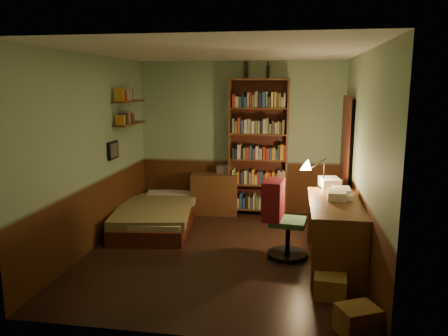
# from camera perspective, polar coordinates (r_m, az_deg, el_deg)

# --- Properties ---
(floor) EXTENTS (3.50, 4.00, 0.02)m
(floor) POSITION_cam_1_polar(r_m,az_deg,el_deg) (5.94, -0.39, -11.03)
(floor) COLOR black
(floor) RESTS_ON ground
(ceiling) EXTENTS (3.50, 4.00, 0.02)m
(ceiling) POSITION_cam_1_polar(r_m,az_deg,el_deg) (5.53, -0.43, 15.06)
(ceiling) COLOR silver
(ceiling) RESTS_ON wall_back
(wall_back) EXTENTS (3.50, 0.02, 2.60)m
(wall_back) POSITION_cam_1_polar(r_m,az_deg,el_deg) (7.56, 2.13, 3.96)
(wall_back) COLOR #8AA982
(wall_back) RESTS_ON ground
(wall_left) EXTENTS (0.02, 4.00, 2.60)m
(wall_left) POSITION_cam_1_polar(r_m,az_deg,el_deg) (6.13, -16.87, 1.90)
(wall_left) COLOR #8AA982
(wall_left) RESTS_ON ground
(wall_right) EXTENTS (0.02, 4.00, 2.60)m
(wall_right) POSITION_cam_1_polar(r_m,az_deg,el_deg) (5.57, 17.73, 1.00)
(wall_right) COLOR #8AA982
(wall_right) RESTS_ON ground
(wall_front) EXTENTS (3.50, 0.02, 2.60)m
(wall_front) POSITION_cam_1_polar(r_m,az_deg,el_deg) (3.66, -5.66, -3.46)
(wall_front) COLOR #8AA982
(wall_front) RESTS_ON ground
(doorway) EXTENTS (0.06, 0.90, 2.00)m
(doorway) POSITION_cam_1_polar(r_m,az_deg,el_deg) (6.89, 15.71, 0.37)
(doorway) COLOR black
(doorway) RESTS_ON ground
(door_trim) EXTENTS (0.02, 0.98, 2.08)m
(door_trim) POSITION_cam_1_polar(r_m,az_deg,el_deg) (6.89, 15.42, 0.38)
(door_trim) COLOR #451A10
(door_trim) RESTS_ON ground
(bed) EXTENTS (1.26, 2.07, 0.58)m
(bed) POSITION_cam_1_polar(r_m,az_deg,el_deg) (7.01, -8.73, -5.12)
(bed) COLOR olive
(bed) RESTS_ON ground
(dresser) EXTENTS (0.82, 0.47, 0.70)m
(dresser) POSITION_cam_1_polar(r_m,az_deg,el_deg) (7.55, -1.22, -3.38)
(dresser) COLOR #533017
(dresser) RESTS_ON ground
(mini_stereo) EXTENTS (0.26, 0.21, 0.14)m
(mini_stereo) POSITION_cam_1_polar(r_m,az_deg,el_deg) (7.56, 0.11, -0.12)
(mini_stereo) COLOR #B2B2B7
(mini_stereo) RESTS_ON dresser
(bookshelf) EXTENTS (0.99, 0.32, 2.30)m
(bookshelf) POSITION_cam_1_polar(r_m,az_deg,el_deg) (7.39, 4.50, 2.61)
(bookshelf) COLOR #533017
(bookshelf) RESTS_ON ground
(bottle_left) EXTENTS (0.09, 0.09, 0.27)m
(bottle_left) POSITION_cam_1_polar(r_m,az_deg,el_deg) (7.45, 2.90, 12.64)
(bottle_left) COLOR black
(bottle_left) RESTS_ON bookshelf
(bottle_right) EXTENTS (0.07, 0.07, 0.22)m
(bottle_right) POSITION_cam_1_polar(r_m,az_deg,el_deg) (7.41, 5.77, 12.39)
(bottle_right) COLOR black
(bottle_right) RESTS_ON bookshelf
(desk) EXTENTS (0.63, 1.51, 0.81)m
(desk) POSITION_cam_1_polar(r_m,az_deg,el_deg) (5.58, 14.18, -8.30)
(desk) COLOR #533017
(desk) RESTS_ON ground
(paper_stack) EXTENTS (0.30, 0.37, 0.14)m
(paper_stack) POSITION_cam_1_polar(r_m,az_deg,el_deg) (6.18, 13.64, -1.89)
(paper_stack) COLOR silver
(paper_stack) RESTS_ON desk
(desk_lamp) EXTENTS (0.23, 0.23, 0.64)m
(desk_lamp) POSITION_cam_1_polar(r_m,az_deg,el_deg) (6.07, 12.96, 0.35)
(desk_lamp) COLOR black
(desk_lamp) RESTS_ON desk
(office_chair) EXTENTS (0.61, 0.55, 1.11)m
(office_chair) POSITION_cam_1_polar(r_m,az_deg,el_deg) (5.68, 8.41, -6.14)
(office_chair) COLOR #315A38
(office_chair) RESTS_ON ground
(red_jacket) EXTENTS (0.25, 0.44, 0.51)m
(red_jacket) POSITION_cam_1_polar(r_m,az_deg,el_deg) (5.71, 7.82, 2.31)
(red_jacket) COLOR maroon
(red_jacket) RESTS_ON office_chair
(wall_shelf_lower) EXTENTS (0.20, 0.90, 0.03)m
(wall_shelf_lower) POSITION_cam_1_polar(r_m,az_deg,el_deg) (7.05, -12.21, 5.68)
(wall_shelf_lower) COLOR #533017
(wall_shelf_lower) RESTS_ON wall_left
(wall_shelf_upper) EXTENTS (0.20, 0.90, 0.03)m
(wall_shelf_upper) POSITION_cam_1_polar(r_m,az_deg,el_deg) (7.03, -12.33, 8.52)
(wall_shelf_upper) COLOR #533017
(wall_shelf_upper) RESTS_ON wall_left
(framed_picture) EXTENTS (0.04, 0.32, 0.26)m
(framed_picture) POSITION_cam_1_polar(r_m,az_deg,el_deg) (6.66, -14.29, 2.27)
(framed_picture) COLOR black
(framed_picture) RESTS_ON wall_left
(cardboard_box_a) EXTENTS (0.43, 0.40, 0.26)m
(cardboard_box_a) POSITION_cam_1_polar(r_m,az_deg,el_deg) (4.30, 17.06, -18.47)
(cardboard_box_a) COLOR olive
(cardboard_box_a) RESTS_ON ground
(cardboard_box_b) EXTENTS (0.35, 0.30, 0.23)m
(cardboard_box_b) POSITION_cam_1_polar(r_m,az_deg,el_deg) (4.87, 13.67, -14.86)
(cardboard_box_b) COLOR olive
(cardboard_box_b) RESTS_ON ground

